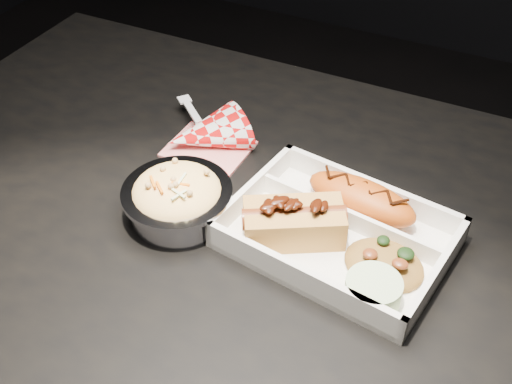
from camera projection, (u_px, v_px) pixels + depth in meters
dining_table at (273, 301)px, 0.81m from camera, size 1.20×0.80×0.75m
food_tray at (338, 236)px, 0.75m from camera, size 0.27×0.21×0.04m
fried_pastry at (361, 198)px, 0.77m from camera, size 0.15×0.08×0.04m
hotdog at (294, 220)px, 0.74m from camera, size 0.13×0.11×0.06m
fried_rice_mound at (385, 258)px, 0.71m from camera, size 0.10×0.09×0.03m
cupcake_liner at (373, 291)px, 0.67m from camera, size 0.06×0.06×0.03m
foil_coleslaw_cup at (177, 197)px, 0.77m from camera, size 0.13×0.13×0.07m
napkin_fork at (205, 135)px, 0.89m from camera, size 0.15×0.15×0.10m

